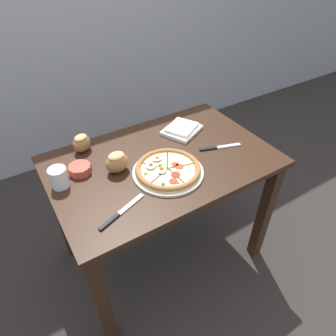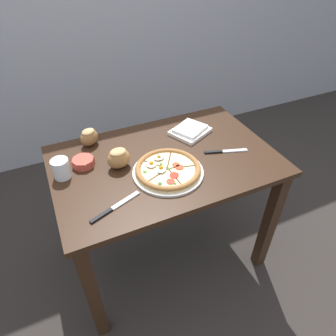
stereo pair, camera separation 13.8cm
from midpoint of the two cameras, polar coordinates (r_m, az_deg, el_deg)
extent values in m
plane|color=#2D2826|center=(2.04, -2.89, -15.54)|extent=(12.00, 12.00, 0.00)
cube|color=#331E11|center=(1.50, -3.81, 1.17)|extent=(1.10, 0.73, 0.03)
cube|color=#331E11|center=(1.50, -15.21, -23.62)|extent=(0.06, 0.06, 0.73)
cube|color=#331E11|center=(1.82, 15.84, -8.37)|extent=(0.06, 0.06, 0.73)
cube|color=#331E11|center=(1.89, -21.70, -8.02)|extent=(0.06, 0.06, 0.73)
cube|color=#331E11|center=(2.15, 4.29, 1.90)|extent=(0.06, 0.06, 0.73)
cylinder|color=white|center=(1.40, -2.83, -0.88)|extent=(0.33, 0.33, 0.01)
cylinder|color=#E5C684|center=(1.39, -2.84, -0.50)|extent=(0.31, 0.31, 0.01)
cylinder|color=beige|center=(1.39, -2.85, -0.26)|extent=(0.26, 0.26, 0.00)
torus|color=#A36B38|center=(1.39, -2.86, -0.22)|extent=(0.31, 0.31, 0.03)
cube|color=#472D19|center=(1.44, -2.72, 1.48)|extent=(0.08, 0.11, 0.00)
cube|color=#472D19|center=(1.41, -5.37, 0.36)|extent=(0.09, 0.11, 0.00)
cube|color=#472D19|center=(1.35, -4.63, -1.62)|extent=(0.12, 0.05, 0.00)
cube|color=#472D19|center=(1.34, -1.32, -1.66)|extent=(0.01, 0.13, 0.00)
cube|color=#472D19|center=(1.40, -0.24, 0.31)|extent=(0.13, 0.04, 0.00)
cylinder|color=red|center=(1.39, -0.67, 0.18)|extent=(0.04, 0.04, 0.00)
cylinder|color=red|center=(1.35, -1.47, -1.40)|extent=(0.04, 0.04, 0.00)
cylinder|color=red|center=(1.31, -1.98, -2.66)|extent=(0.04, 0.04, 0.00)
cylinder|color=red|center=(1.41, -1.45, 0.61)|extent=(0.03, 0.03, 0.00)
ellipsoid|color=white|center=(1.40, -6.16, 0.37)|extent=(0.07, 0.07, 0.01)
sphere|color=orange|center=(1.39, -6.14, 0.52)|extent=(0.02, 0.02, 0.02)
ellipsoid|color=white|center=(1.44, -4.89, 1.75)|extent=(0.06, 0.05, 0.01)
sphere|color=orange|center=(1.43, -4.84, 1.87)|extent=(0.02, 0.02, 0.02)
ellipsoid|color=white|center=(1.37, -4.00, -0.52)|extent=(0.07, 0.06, 0.01)
sphere|color=orange|center=(1.37, -4.15, -0.19)|extent=(0.02, 0.02, 0.02)
cylinder|color=#477A2D|center=(1.38, -2.72, -0.19)|extent=(0.01, 0.01, 0.00)
cylinder|color=#386B23|center=(1.41, -4.30, 0.52)|extent=(0.01, 0.01, 0.00)
cylinder|color=#2D5B1E|center=(1.30, -3.97, -3.24)|extent=(0.02, 0.02, 0.00)
cylinder|color=#477A2D|center=(1.36, -7.19, -1.19)|extent=(0.02, 0.02, 0.00)
cylinder|color=#386B23|center=(1.31, -1.10, -2.96)|extent=(0.01, 0.01, 0.00)
cylinder|color=#477A2D|center=(1.38, -3.38, -0.18)|extent=(0.01, 0.01, 0.00)
cylinder|color=#C64C3D|center=(1.47, -19.02, -0.30)|extent=(0.10, 0.10, 0.04)
cylinder|color=#AD1423|center=(1.47, -19.06, -0.16)|extent=(0.08, 0.08, 0.02)
cylinder|color=#C64C3D|center=(1.48, -17.20, 0.35)|extent=(0.01, 0.01, 0.04)
cylinder|color=#C64C3D|center=(1.50, -18.14, 0.88)|extent=(0.01, 0.01, 0.04)
cylinder|color=#C64C3D|center=(1.51, -19.56, 0.72)|extent=(0.01, 0.01, 0.04)
cylinder|color=#C64C3D|center=(1.50, -20.68, -0.02)|extent=(0.01, 0.01, 0.04)
cylinder|color=#C64C3D|center=(1.47, -20.86, -0.96)|extent=(0.01, 0.01, 0.04)
cylinder|color=#C64C3D|center=(1.44, -19.94, -1.54)|extent=(0.01, 0.01, 0.04)
cylinder|color=#C64C3D|center=(1.43, -18.45, -1.39)|extent=(0.01, 0.01, 0.04)
cylinder|color=#C64C3D|center=(1.45, -17.31, -0.59)|extent=(0.01, 0.01, 0.04)
cube|color=white|center=(1.69, 0.28, 7.14)|extent=(0.25, 0.24, 0.02)
cube|color=white|center=(1.68, 0.28, 7.66)|extent=(0.21, 0.20, 0.02)
ellipsoid|color=#A3703D|center=(1.42, -12.46, 0.88)|extent=(0.12, 0.10, 0.10)
ellipsoid|color=tan|center=(1.39, -12.68, 2.14)|extent=(0.09, 0.07, 0.03)
ellipsoid|color=olive|center=(1.60, -18.52, 4.35)|extent=(0.13, 0.12, 0.09)
ellipsoid|color=tan|center=(1.58, -18.78, 5.40)|extent=(0.09, 0.08, 0.03)
cube|color=silver|center=(1.59, 9.03, 4.09)|extent=(0.13, 0.06, 0.01)
cube|color=black|center=(1.55, 5.18, 3.58)|extent=(0.09, 0.04, 0.01)
cube|color=silver|center=(1.27, -10.20, -6.92)|extent=(0.14, 0.07, 0.01)
cube|color=black|center=(1.22, -14.38, -10.05)|extent=(0.10, 0.05, 0.01)
cylinder|color=white|center=(1.41, -22.75, -1.81)|extent=(0.08, 0.08, 0.09)
cylinder|color=silver|center=(1.43, -22.56, -2.38)|extent=(0.07, 0.07, 0.05)
camera|label=1|loc=(0.07, -92.86, -2.33)|focal=32.00mm
camera|label=2|loc=(0.07, 87.14, 2.33)|focal=32.00mm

